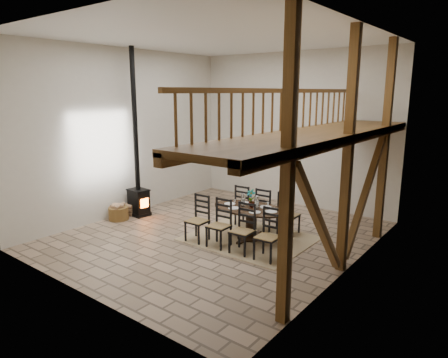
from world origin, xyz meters
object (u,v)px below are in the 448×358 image
Objects in this scene: dining_table at (248,224)px; log_stack at (130,210)px; wood_stove at (138,179)px; log_basket at (119,213)px.

dining_table is 4.11m from log_stack.
wood_stove is 1.00m from log_stack.
dining_table reaches higher than log_basket.
wood_stove reaches higher than log_basket.
dining_table is 4.32× the size of log_basket.
log_basket is 0.50m from log_stack.
log_stack is at bearing -176.15° from dining_table.
log_basket is (-3.98, -0.96, -0.21)m from dining_table.
wood_stove is at bearing 78.69° from log_basket.
log_basket is (-0.13, -0.67, -0.92)m from wood_stove.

